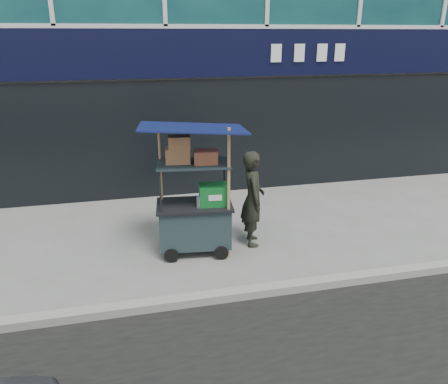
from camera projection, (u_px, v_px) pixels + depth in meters
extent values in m
plane|color=slate|center=(207.00, 293.00, 5.84)|extent=(80.00, 80.00, 0.00)
cube|color=gray|center=(210.00, 298.00, 5.63)|extent=(80.00, 0.18, 0.12)
cube|color=black|center=(167.00, 54.00, 8.38)|extent=(15.68, 0.06, 0.90)
cube|color=black|center=(170.00, 140.00, 9.00)|extent=(15.68, 0.04, 2.40)
cube|color=black|center=(195.00, 225.00, 6.83)|extent=(1.15, 0.75, 0.63)
cylinder|color=black|center=(172.00, 256.00, 6.59)|extent=(0.22, 0.07, 0.22)
cylinder|color=black|center=(221.00, 253.00, 6.68)|extent=(0.22, 0.07, 0.22)
cube|color=black|center=(194.00, 205.00, 6.71)|extent=(1.23, 0.83, 0.04)
cylinder|color=black|center=(160.00, 193.00, 6.30)|extent=(0.03, 0.03, 0.68)
cylinder|color=black|center=(229.00, 190.00, 6.41)|extent=(0.03, 0.03, 0.68)
cylinder|color=black|center=(161.00, 181.00, 6.80)|extent=(0.03, 0.03, 0.68)
cylinder|color=black|center=(224.00, 179.00, 6.91)|extent=(0.03, 0.03, 0.68)
cube|color=black|center=(193.00, 164.00, 6.49)|extent=(1.15, 0.75, 0.03)
cylinder|color=#9F7348|center=(229.00, 196.00, 6.44)|extent=(0.05, 0.05, 2.03)
cylinder|color=#9F7348|center=(162.00, 189.00, 6.85)|extent=(0.04, 0.04, 1.94)
cube|color=#0D174B|center=(192.00, 128.00, 6.30)|extent=(1.64, 1.25, 0.18)
cube|color=#0F601D|center=(214.00, 194.00, 6.65)|extent=(0.48, 0.36, 0.32)
cylinder|color=silver|center=(199.00, 203.00, 6.51)|extent=(0.07, 0.07, 0.18)
cylinder|color=blue|center=(198.00, 196.00, 6.48)|extent=(0.03, 0.03, 0.02)
cube|color=brown|center=(178.00, 155.00, 6.46)|extent=(0.39, 0.31, 0.23)
cube|color=#9B6843|center=(206.00, 157.00, 6.43)|extent=(0.37, 0.29, 0.20)
cube|color=brown|center=(179.00, 142.00, 6.38)|extent=(0.34, 0.27, 0.18)
imported|color=black|center=(253.00, 199.00, 6.99)|extent=(0.46, 0.62, 1.57)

